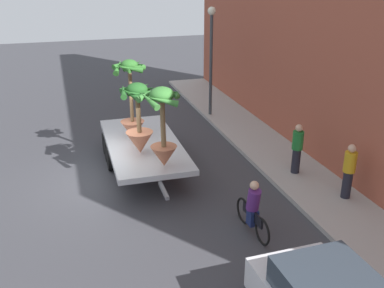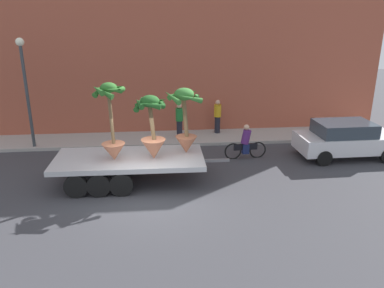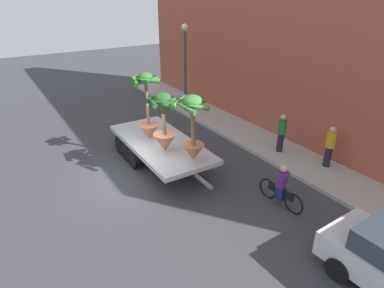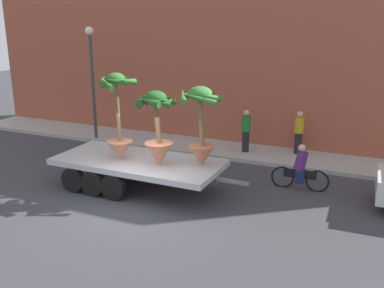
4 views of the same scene
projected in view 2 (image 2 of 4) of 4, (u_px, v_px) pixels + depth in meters
name	position (u px, v px, depth m)	size (l,w,h in m)	color
ground_plane	(149.00, 196.00, 12.96)	(60.00, 60.00, 0.00)	#38383D
sidewalk	(150.00, 139.00, 18.69)	(24.00, 2.20, 0.15)	#A39E99
building_facade	(147.00, 36.00, 18.74)	(24.00, 1.20, 9.77)	#9E4C38
flatbed_trailer	(123.00, 163.00, 13.81)	(6.41, 2.52, 0.98)	#B7BABF
potted_palm_rear	(185.00, 120.00, 13.76)	(1.42, 1.36, 2.44)	#B26647
potted_palm_middle	(112.00, 125.00, 13.06)	(1.16, 1.15, 2.76)	#C17251
potted_palm_front	(152.00, 130.00, 13.24)	(1.22, 1.21, 2.31)	#C17251
cyclist	(246.00, 143.00, 16.17)	(1.84, 0.36, 1.54)	black
parked_car	(346.00, 139.00, 16.27)	(4.30, 1.98, 1.58)	silver
pedestrian_near_gate	(218.00, 116.00, 19.15)	(0.36, 0.36, 1.71)	black
pedestrian_far_left	(179.00, 120.00, 18.41)	(0.36, 0.36, 1.71)	black
street_lamp	(25.00, 79.00, 16.43)	(0.36, 0.36, 4.83)	#383D42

